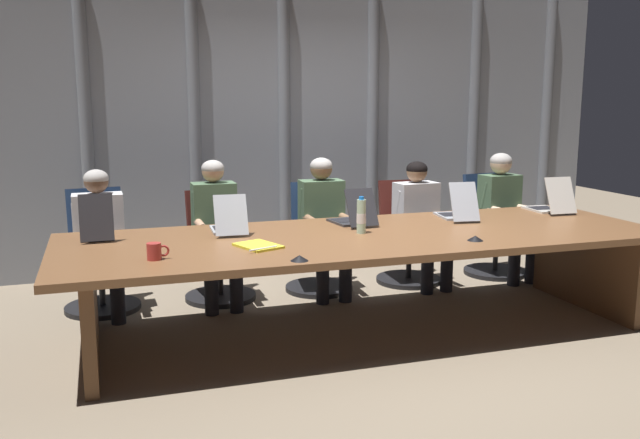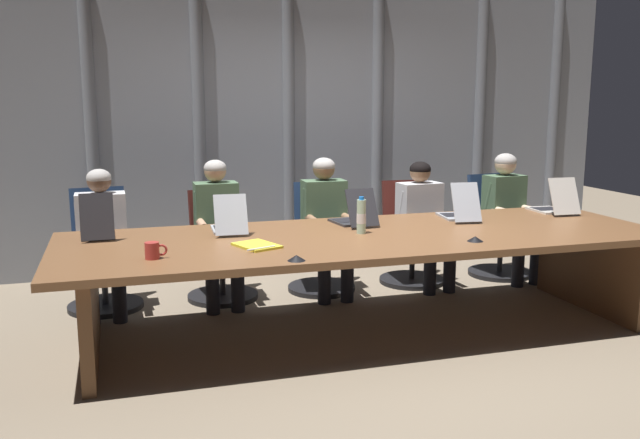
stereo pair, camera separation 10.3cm
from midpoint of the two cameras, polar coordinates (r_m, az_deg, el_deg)
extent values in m
plane|color=#7F705B|center=(5.06, 3.34, -9.35)|extent=(14.04, 14.04, 0.00)
cube|color=brown|center=(4.87, 3.43, -1.53)|extent=(4.33, 1.45, 0.05)
cube|color=black|center=(4.88, 3.42, -2.27)|extent=(3.68, 0.10, 0.06)
cube|color=brown|center=(4.64, -19.45, -7.35)|extent=(0.08, 1.23, 0.68)
cube|color=brown|center=(5.91, 21.00, -3.71)|extent=(0.08, 1.23, 0.68)
cube|color=gray|center=(6.87, -3.29, 7.65)|extent=(7.02, 0.10, 2.77)
cylinder|color=slate|center=(6.59, -19.53, 6.97)|extent=(0.12, 0.12, 2.72)
cylinder|color=slate|center=(6.64, -10.94, 7.39)|extent=(0.12, 0.12, 2.72)
cylinder|color=slate|center=(6.81, -3.44, 7.62)|extent=(0.12, 0.12, 2.72)
cylinder|color=slate|center=(7.11, 4.04, 7.72)|extent=(0.12, 0.12, 2.72)
cylinder|color=slate|center=(7.63, 12.42, 7.68)|extent=(0.12, 0.12, 2.72)
cylinder|color=slate|center=(8.14, 18.15, 7.56)|extent=(0.12, 0.12, 2.72)
cube|color=#2D2D33|center=(5.01, -18.84, -1.33)|extent=(0.23, 0.34, 0.02)
cube|color=black|center=(5.03, -18.85, -1.16)|extent=(0.19, 0.19, 0.00)
cube|color=#2D2D33|center=(4.79, -18.94, 0.16)|extent=(0.22, 0.07, 0.31)
cube|color=black|center=(4.79, -18.94, 0.19)|extent=(0.20, 0.06, 0.28)
cube|color=#A8ADB7|center=(5.03, -8.41, -0.83)|extent=(0.25, 0.33, 0.02)
cube|color=black|center=(5.06, -8.44, -0.67)|extent=(0.21, 0.18, 0.00)
cube|color=#A8ADB7|center=(4.79, -8.14, 0.38)|extent=(0.24, 0.14, 0.28)
cube|color=black|center=(4.80, -8.15, 0.42)|extent=(0.21, 0.12, 0.25)
cube|color=#2D2D33|center=(5.29, 1.85, -0.19)|extent=(0.27, 0.34, 0.02)
cube|color=black|center=(5.31, 1.73, -0.04)|extent=(0.22, 0.19, 0.00)
cube|color=#2D2D33|center=(5.08, 2.95, 1.02)|extent=(0.25, 0.15, 0.27)
cube|color=black|center=(5.08, 2.92, 1.06)|extent=(0.23, 0.13, 0.25)
cube|color=#A8ADB7|center=(5.64, 10.60, 0.30)|extent=(0.26, 0.36, 0.02)
cube|color=black|center=(5.66, 10.52, 0.44)|extent=(0.21, 0.21, 0.00)
cube|color=#A8ADB7|center=(5.40, 11.55, 1.48)|extent=(0.24, 0.17, 0.29)
cube|color=black|center=(5.40, 11.53, 1.52)|extent=(0.21, 0.15, 0.26)
cube|color=beige|center=(6.17, 17.91, 0.82)|extent=(0.26, 0.34, 0.02)
cube|color=black|center=(6.19, 17.78, 0.95)|extent=(0.22, 0.19, 0.00)
cube|color=beige|center=(5.96, 19.18, 1.93)|extent=(0.25, 0.14, 0.29)
cube|color=black|center=(5.97, 19.16, 1.96)|extent=(0.23, 0.12, 0.26)
cube|color=navy|center=(5.71, -18.54, -3.07)|extent=(0.53, 0.53, 0.08)
cube|color=navy|center=(5.87, -18.93, 0.13)|extent=(0.44, 0.17, 0.50)
cylinder|color=#262628|center=(5.76, -18.42, -5.17)|extent=(0.05, 0.05, 0.35)
cylinder|color=black|center=(5.81, -18.31, -7.03)|extent=(0.60, 0.60, 0.04)
cube|color=#511E19|center=(5.77, -8.98, -2.51)|extent=(0.53, 0.53, 0.08)
cube|color=#511E19|center=(5.93, -9.64, 0.39)|extent=(0.44, 0.16, 0.45)
cylinder|color=#262628|center=(5.82, -8.93, -4.59)|extent=(0.05, 0.05, 0.35)
cylinder|color=black|center=(5.88, -8.87, -6.44)|extent=(0.60, 0.60, 0.04)
cube|color=navy|center=(5.97, -0.59, -1.96)|extent=(0.55, 0.55, 0.08)
cube|color=navy|center=(6.13, -0.91, 0.99)|extent=(0.44, 0.18, 0.47)
cylinder|color=#262628|center=(6.02, -0.59, -3.97)|extent=(0.05, 0.05, 0.35)
cylinder|color=black|center=(6.07, -0.59, -5.77)|extent=(0.60, 0.60, 0.04)
cube|color=#511E19|center=(6.28, 7.09, -1.42)|extent=(0.50, 0.50, 0.08)
cube|color=#511E19|center=(6.44, 6.41, 1.31)|extent=(0.44, 0.14, 0.46)
cylinder|color=#262628|center=(6.33, 7.05, -3.34)|extent=(0.05, 0.05, 0.35)
cylinder|color=black|center=(6.38, 7.01, -5.05)|extent=(0.60, 0.60, 0.04)
cube|color=navy|center=(6.73, 14.27, -0.89)|extent=(0.55, 0.55, 0.08)
cube|color=navy|center=(6.84, 13.17, 1.77)|extent=(0.44, 0.18, 0.49)
cylinder|color=#262628|center=(6.77, 14.19, -2.69)|extent=(0.05, 0.05, 0.35)
cylinder|color=black|center=(6.81, 14.12, -4.30)|extent=(0.60, 0.60, 0.04)
cube|color=silver|center=(5.63, -18.67, -0.35)|extent=(0.39, 0.23, 0.48)
sphere|color=brown|center=(5.58, -18.87, 3.06)|extent=(0.19, 0.19, 0.19)
ellipsoid|color=#B2ADA8|center=(5.58, -18.88, 3.30)|extent=(0.19, 0.19, 0.14)
cylinder|color=silver|center=(5.63, -17.06, 0.24)|extent=(0.07, 0.14, 0.27)
cylinder|color=brown|center=(5.44, -16.90, -1.33)|extent=(0.07, 0.30, 0.06)
cylinder|color=silver|center=(5.63, -20.34, 0.05)|extent=(0.07, 0.14, 0.27)
cylinder|color=brown|center=(5.44, -20.30, -1.53)|extent=(0.07, 0.30, 0.06)
cylinder|color=#262833|center=(5.49, -17.44, -3.41)|extent=(0.14, 0.40, 0.13)
cylinder|color=#262833|center=(5.37, -17.25, -6.09)|extent=(0.11, 0.11, 0.45)
cylinder|color=#262833|center=(5.49, -19.53, -3.53)|extent=(0.14, 0.40, 0.13)
cylinder|color=#262833|center=(5.37, -19.39, -6.21)|extent=(0.11, 0.11, 0.45)
cube|color=#4C6B4C|center=(5.69, -9.44, 0.42)|extent=(0.35, 0.22, 0.53)
sphere|color=tan|center=(5.64, -9.55, 4.05)|extent=(0.18, 0.18, 0.18)
ellipsoid|color=#B2ADA8|center=(5.64, -9.55, 4.28)|extent=(0.19, 0.19, 0.14)
cylinder|color=#4C6B4C|center=(5.70, -8.00, 1.25)|extent=(0.07, 0.14, 0.27)
cylinder|color=tan|center=(5.52, -7.58, -0.27)|extent=(0.06, 0.30, 0.06)
cylinder|color=#4C6B4C|center=(5.66, -10.93, 1.10)|extent=(0.07, 0.14, 0.27)
cylinder|color=tan|center=(5.47, -10.61, -0.44)|extent=(0.06, 0.30, 0.06)
cylinder|color=#262833|center=(5.57, -8.01, -2.85)|extent=(0.13, 0.40, 0.13)
cylinder|color=#262833|center=(5.45, -7.62, -5.48)|extent=(0.11, 0.11, 0.45)
cylinder|color=#262833|center=(5.54, -10.05, -2.98)|extent=(0.13, 0.40, 0.13)
cylinder|color=#262833|center=(5.42, -9.70, -5.63)|extent=(0.11, 0.11, 0.45)
cube|color=#4C6B4C|center=(5.90, -0.39, 0.84)|extent=(0.38, 0.23, 0.52)
sphere|color=#8C6647|center=(5.85, -0.39, 4.31)|extent=(0.19, 0.19, 0.19)
ellipsoid|color=#B2ADA8|center=(5.85, -0.39, 4.55)|extent=(0.20, 0.20, 0.14)
cylinder|color=#4C6B4C|center=(5.93, 1.05, 1.56)|extent=(0.07, 0.14, 0.27)
cylinder|color=#8C6647|center=(5.75, 1.67, 0.11)|extent=(0.07, 0.30, 0.06)
cylinder|color=#4C6B4C|center=(5.85, -1.85, 1.43)|extent=(0.07, 0.14, 0.27)
cylinder|color=#8C6647|center=(5.67, -1.31, -0.05)|extent=(0.07, 0.30, 0.06)
cylinder|color=#262833|center=(5.79, 1.11, -2.24)|extent=(0.14, 0.40, 0.13)
cylinder|color=#262833|center=(5.68, 1.65, -4.74)|extent=(0.11, 0.11, 0.45)
cylinder|color=#262833|center=(5.74, -0.80, -2.36)|extent=(0.14, 0.40, 0.13)
cylinder|color=#262833|center=(5.62, -0.30, -4.89)|extent=(0.11, 0.11, 0.45)
cube|color=silver|center=(6.24, 7.63, 1.01)|extent=(0.40, 0.25, 0.46)
sphere|color=#8C6647|center=(6.19, 7.70, 4.02)|extent=(0.19, 0.19, 0.19)
ellipsoid|color=black|center=(6.19, 7.71, 4.24)|extent=(0.19, 0.19, 0.14)
cylinder|color=silver|center=(6.32, 8.91, 1.46)|extent=(0.08, 0.14, 0.27)
cylinder|color=#8C6647|center=(6.16, 9.91, 0.11)|extent=(0.09, 0.30, 0.06)
cylinder|color=silver|center=(6.15, 6.34, 1.29)|extent=(0.08, 0.14, 0.27)
cylinder|color=#8C6647|center=(5.99, 7.30, -0.11)|extent=(0.09, 0.30, 0.06)
cylinder|color=#262833|center=(6.17, 9.32, -1.60)|extent=(0.17, 0.41, 0.13)
cylinder|color=#262833|center=(6.07, 10.17, -3.92)|extent=(0.11, 0.11, 0.45)
cylinder|color=#262833|center=(6.07, 7.73, -1.76)|extent=(0.17, 0.41, 0.13)
cylinder|color=#262833|center=(5.97, 8.56, -4.12)|extent=(0.11, 0.11, 0.45)
cube|color=#4C6B4C|center=(6.66, 14.45, 1.53)|extent=(0.38, 0.25, 0.50)
sphere|color=beige|center=(6.62, 14.59, 4.58)|extent=(0.20, 0.20, 0.20)
ellipsoid|color=#B2ADA8|center=(6.61, 14.60, 4.80)|extent=(0.21, 0.21, 0.15)
cylinder|color=#4C6B4C|center=(6.74, 15.49, 2.11)|extent=(0.08, 0.14, 0.27)
cylinder|color=beige|center=(6.60, 16.58, 0.86)|extent=(0.09, 0.30, 0.06)
cylinder|color=#4C6B4C|center=(6.56, 13.44, 1.98)|extent=(0.08, 0.14, 0.27)
cylinder|color=beige|center=(6.41, 14.52, 0.69)|extent=(0.09, 0.30, 0.06)
cylinder|color=#262833|center=(6.61, 16.09, -1.07)|extent=(0.17, 0.41, 0.13)
cylinder|color=#262833|center=(6.53, 17.00, -3.22)|extent=(0.11, 0.11, 0.45)
cylinder|color=#262833|center=(6.49, 14.73, -1.22)|extent=(0.17, 0.41, 0.13)
cylinder|color=#262833|center=(6.40, 15.64, -3.41)|extent=(0.11, 0.11, 0.45)
cylinder|color=#ADD1B2|center=(4.87, 2.90, 0.26)|extent=(0.07, 0.07, 0.25)
cylinder|color=white|center=(4.87, 2.90, 0.11)|extent=(0.07, 0.07, 0.07)
cylinder|color=blue|center=(4.85, 2.92, 1.82)|extent=(0.04, 0.04, 0.02)
cylinder|color=#B2332D|center=(4.21, -14.51, -2.62)|extent=(0.09, 0.09, 0.10)
torus|color=#B2332D|center=(4.22, -13.75, -2.58)|extent=(0.07, 0.01, 0.07)
cone|color=black|center=(4.06, -2.47, -3.26)|extent=(0.11, 0.11, 0.03)
cone|color=black|center=(4.74, 12.37, -1.55)|extent=(0.11, 0.11, 0.03)
cube|color=yellow|center=(4.46, -5.89, -2.22)|extent=(0.31, 0.36, 0.02)
cylinder|color=silver|center=(4.32, -5.50, -2.45)|extent=(0.20, 0.09, 0.01)
camera|label=1|loc=(0.05, -90.60, -0.11)|focal=37.92mm
camera|label=2|loc=(0.05, 89.40, 0.11)|focal=37.92mm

